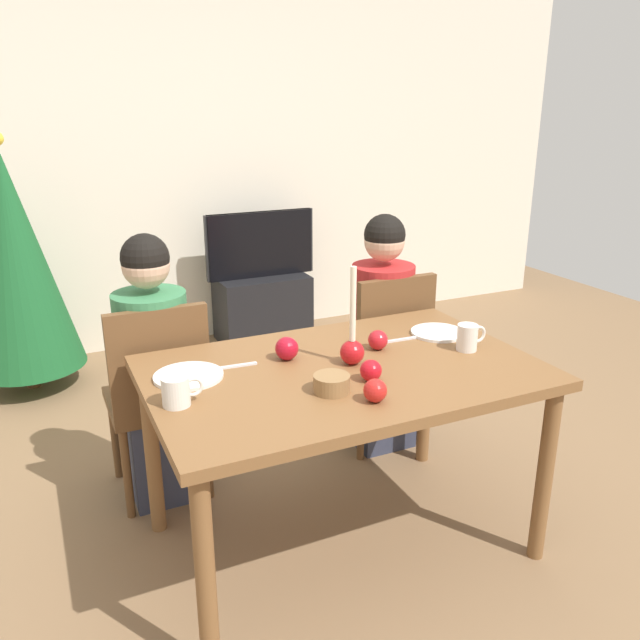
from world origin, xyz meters
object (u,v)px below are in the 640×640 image
bowl_walnuts (332,384)px  apple_by_right_mug (371,370)px  chair_right (384,350)px  christmas_tree (15,262)px  tv_stand (262,308)px  apple_near_candle (378,340)px  dining_table (343,389)px  plate_left (188,376)px  person_left_child (156,375)px  apple_by_left_plate (375,391)px  mug_right (468,337)px  apple_far_edge (287,348)px  mug_left (177,391)px  plate_right (438,333)px  person_right_child (381,337)px  chair_left (158,391)px  candle_centerpiece (352,345)px  tv (260,244)px

bowl_walnuts → apple_by_right_mug: (0.16, 0.02, 0.01)m
chair_right → christmas_tree: christmas_tree is taller
tv_stand → apple_near_candle: apple_near_candle is taller
dining_table → plate_left: bearing=164.3°
tv_stand → christmas_tree: bearing=-173.3°
person_left_child → apple_by_left_plate: (0.53, -0.93, 0.22)m
dining_table → mug_right: 0.53m
bowl_walnuts → apple_far_edge: (-0.03, 0.32, 0.01)m
chair_right → mug_left: chair_right is taller
dining_table → plate_right: plate_right is taller
person_right_child → apple_far_edge: size_ratio=13.37×
chair_right → plate_left: chair_right is taller
chair_left → bowl_walnuts: size_ratio=7.36×
apple_by_right_mug → apple_far_edge: 0.35m
bowl_walnuts → apple_far_edge: 0.32m
bowl_walnuts → plate_left: bearing=142.0°
christmas_tree → mug_left: christmas_tree is taller
candle_centerpiece → apple_by_right_mug: 0.16m
mug_left → apple_by_right_mug: bearing=-8.3°
dining_table → bowl_walnuts: 0.24m
plate_right → christmas_tree: bearing=128.5°
christmas_tree → apple_by_right_mug: 2.50m
chair_left → plate_left: bearing=-86.2°
plate_left → apple_by_right_mug: bearing=-27.3°
apple_by_left_plate → christmas_tree: bearing=112.9°
chair_right → apple_near_candle: bearing=-123.6°
mug_left → bowl_walnuts: (0.48, -0.12, -0.02)m
mug_right → chair_left: bearing=148.7°
christmas_tree → bowl_walnuts: bearing=-68.0°
person_left_child → chair_left: bearing=-90.0°
chair_right → mug_right: 0.71m
apple_near_candle → apple_far_edge: bearing=171.7°
plate_left → apple_by_left_plate: 0.66m
apple_far_edge → chair_right: bearing=33.0°
person_right_child → tv: person_right_child is taller
person_left_child → tv_stand: person_left_child is taller
tv → apple_far_edge: bearing=-107.4°
person_left_child → plate_right: (1.07, -0.49, 0.19)m
chair_right → person_left_child: bearing=178.3°
apple_by_left_plate → apple_by_right_mug: size_ratio=1.02×
apple_far_edge → tv_stand: bearing=72.6°
person_left_child → apple_by_left_plate: 1.09m
person_left_child → tv: (1.08, 1.66, 0.14)m
mug_left → apple_by_left_plate: mug_left is taller
christmas_tree → mug_right: (1.56, -2.16, 0.02)m
person_right_child → plate_right: bearing=-92.5°
chair_right → candle_centerpiece: (-0.49, -0.59, 0.31)m
chair_right → person_right_child: size_ratio=0.77×
person_right_child → mug_right: person_right_child is taller
mug_right → plate_left: bearing=169.5°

